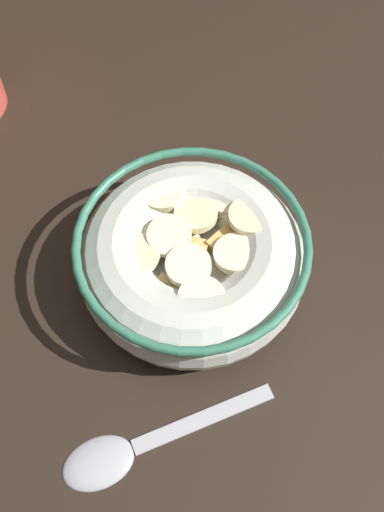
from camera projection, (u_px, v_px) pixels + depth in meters
ground_plane at (192, 283)px, 43.00cm from camera, size 139.30×139.30×2.00cm
cereal_bowl at (192, 257)px, 39.72cm from camera, size 15.47×15.47×5.13cm
spoon at (123, 451)px, 35.84cm from camera, size 13.96×3.50×0.80cm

